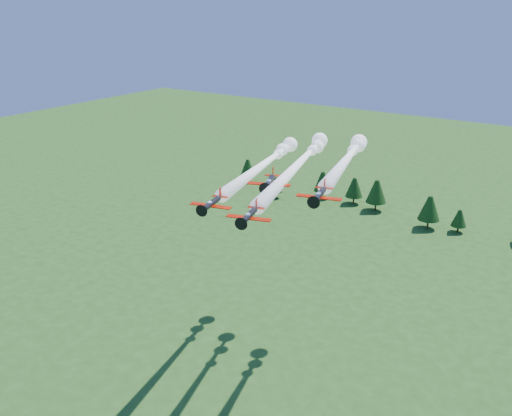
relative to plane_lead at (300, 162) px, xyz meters
The scene contains 6 objects.
ground 48.66m from the plane_lead, 75.34° to the right, with size 600.00×600.00×0.00m, color #265019.
plane_lead is the anchor object (origin of this frame).
plane_left 12.29m from the plane_lead, 158.25° to the left, with size 15.81×50.33×3.70m.
plane_right 9.88m from the plane_lead, 32.14° to the left, with size 15.19×43.69×3.70m.
plane_slot 15.38m from the plane_lead, 81.61° to the right, with size 7.82×8.78×2.79m.
treeline 98.79m from the plane_lead, 84.07° to the left, with size 172.66×21.99×11.83m.
Camera 1 is at (49.00, -77.10, 75.12)m, focal length 40.00 mm.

